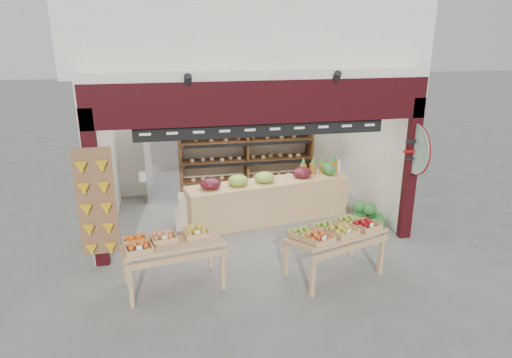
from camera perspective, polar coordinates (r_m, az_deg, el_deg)
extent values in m
plane|color=#62625D|center=(9.23, -0.53, -5.86)|extent=(60.00, 60.00, 0.00)
cube|color=white|center=(10.92, -2.80, 6.26)|extent=(5.76, 0.18, 3.00)
cube|color=white|center=(9.25, -18.56, 3.07)|extent=(0.18, 3.38, 3.00)
cube|color=white|center=(10.14, 14.53, 4.74)|extent=(0.18, 3.38, 3.00)
cube|color=white|center=(9.04, -1.32, 13.74)|extent=(5.76, 3.38, 0.12)
cube|color=white|center=(10.10, -2.52, 20.70)|extent=(6.36, 4.60, 2.40)
cube|color=black|center=(7.48, 0.92, 9.60)|extent=(5.70, 0.14, 0.70)
cube|color=black|center=(7.73, -19.51, -1.33)|extent=(0.22, 0.14, 2.65)
cube|color=black|center=(8.76, 18.75, 1.03)|extent=(0.22, 0.14, 2.65)
cube|color=black|center=(7.59, 0.85, 6.27)|extent=(4.20, 0.05, 0.26)
cylinder|color=white|center=(7.63, 1.49, 8.25)|extent=(0.34, 0.05, 0.34)
cube|color=brown|center=(7.70, -19.31, -2.77)|extent=(0.60, 0.04, 1.80)
cylinder|color=#A2CBB1|center=(8.58, 19.33, 3.57)|extent=(0.04, 0.90, 0.90)
cylinder|color=maroon|center=(8.56, 19.41, 3.52)|extent=(0.01, 0.92, 0.92)
cube|color=brown|center=(10.64, -9.42, 1.95)|extent=(0.05, 0.51, 1.65)
cube|color=brown|center=(10.79, -1.20, 2.42)|extent=(0.05, 0.51, 1.65)
cube|color=brown|center=(11.15, 6.65, 2.83)|extent=(0.05, 0.51, 1.65)
cube|color=brown|center=(10.93, -1.18, 0.09)|extent=(3.09, 0.51, 0.04)
cube|color=brown|center=(10.79, -1.20, 2.42)|extent=(3.09, 0.51, 0.04)
cube|color=brown|center=(10.67, -1.21, 4.82)|extent=(3.09, 0.51, 0.04)
cube|color=brown|center=(10.59, -1.23, 6.71)|extent=(3.09, 0.51, 0.04)
cone|color=brown|center=(10.43, -7.99, 7.14)|extent=(0.32, 0.32, 0.28)
cone|color=brown|center=(10.46, -5.26, 7.28)|extent=(0.32, 0.32, 0.28)
cone|color=brown|center=(10.52, -2.57, 7.40)|extent=(0.32, 0.32, 0.28)
cone|color=brown|center=(10.61, 0.09, 7.51)|extent=(0.32, 0.32, 0.28)
cone|color=brown|center=(10.71, 2.71, 7.60)|extent=(0.32, 0.32, 0.28)
cone|color=brown|center=(10.84, 5.27, 7.67)|extent=(0.32, 0.32, 0.28)
cube|color=silver|center=(10.52, -11.28, 2.18)|extent=(0.88, 0.88, 1.84)
cube|color=silver|center=(9.19, -8.63, -4.91)|extent=(0.46, 0.36, 0.38)
cube|color=silver|center=(9.06, -8.41, -2.90)|extent=(0.41, 0.33, 0.31)
cube|color=#124320|center=(9.12, -5.15, -5.19)|extent=(0.43, 0.34, 0.31)
cube|color=silver|center=(9.49, -5.28, -4.29)|extent=(0.39, 0.31, 0.29)
cube|color=tan|center=(9.35, 1.58, -2.75)|extent=(3.43, 1.23, 0.84)
ellipsoid|color=#59141E|center=(8.80, -5.71, -0.61)|extent=(0.41, 0.37, 0.22)
ellipsoid|color=#8CB23F|center=(8.95, -2.26, -0.19)|extent=(0.41, 0.37, 0.22)
ellipsoid|color=#8CB23F|center=(9.14, 1.07, 0.21)|extent=(0.41, 0.37, 0.22)
ellipsoid|color=#59141E|center=(9.48, 5.78, 0.79)|extent=(0.41, 0.37, 0.22)
cylinder|color=olive|center=(9.63, 5.91, 1.14)|extent=(0.15, 0.15, 0.22)
cylinder|color=olive|center=(9.74, 7.14, 1.29)|extent=(0.15, 0.15, 0.22)
cylinder|color=olive|center=(9.85, 8.34, 1.43)|extent=(0.15, 0.15, 0.22)
cylinder|color=olive|center=(9.96, 9.51, 1.56)|extent=(0.15, 0.15, 0.22)
cylinder|color=olive|center=(9.98, 9.74, 1.59)|extent=(0.15, 0.15, 0.22)
cube|color=tan|center=(7.02, -10.44, -8.15)|extent=(1.59, 1.06, 0.22)
cube|color=tan|center=(6.83, -15.38, -13.13)|extent=(0.07, 0.07, 0.59)
cube|color=tan|center=(7.04, -4.17, -11.46)|extent=(0.07, 0.07, 0.59)
cube|color=tan|center=(7.45, -15.99, -10.38)|extent=(0.07, 0.07, 0.59)
cube|color=tan|center=(7.64, -5.75, -8.96)|extent=(0.07, 0.07, 0.59)
cube|color=tan|center=(7.32, 9.82, -6.96)|extent=(1.66, 1.25, 0.22)
cube|color=tan|center=(6.88, 7.07, -12.30)|extent=(0.08, 0.08, 0.59)
cube|color=tan|center=(7.68, 15.32, -9.39)|extent=(0.08, 0.08, 0.59)
cube|color=tan|center=(7.39, 3.75, -9.92)|extent=(0.08, 0.08, 0.59)
cube|color=tan|center=(8.14, 11.82, -7.48)|extent=(0.08, 0.08, 0.59)
sphere|color=#194D20|center=(9.24, 13.47, -5.45)|extent=(0.27, 0.27, 0.27)
sphere|color=#194D20|center=(9.36, 15.10, -5.27)|extent=(0.27, 0.27, 0.27)
sphere|color=#194D20|center=(9.48, 12.75, -4.77)|extent=(0.27, 0.27, 0.27)
sphere|color=#194D20|center=(9.60, 14.35, -4.60)|extent=(0.27, 0.27, 0.27)
sphere|color=#194D20|center=(9.33, 14.03, -3.64)|extent=(0.27, 0.27, 0.27)
sphere|color=#194D20|center=(9.22, 14.54, -5.60)|extent=(0.27, 0.27, 0.27)
sphere|color=#194D20|center=(9.32, 12.56, -5.16)|extent=(0.27, 0.27, 0.27)
sphere|color=#194D20|center=(9.41, 12.81, -3.35)|extent=(0.27, 0.27, 0.27)
sphere|color=#194D20|center=(9.53, 14.91, -4.84)|extent=(0.27, 0.27, 0.27)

